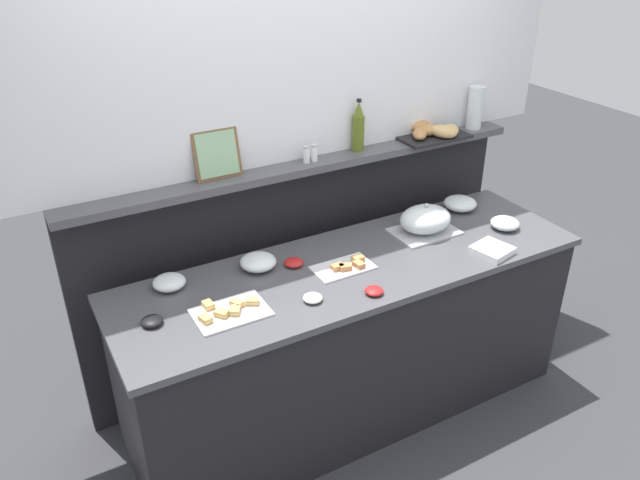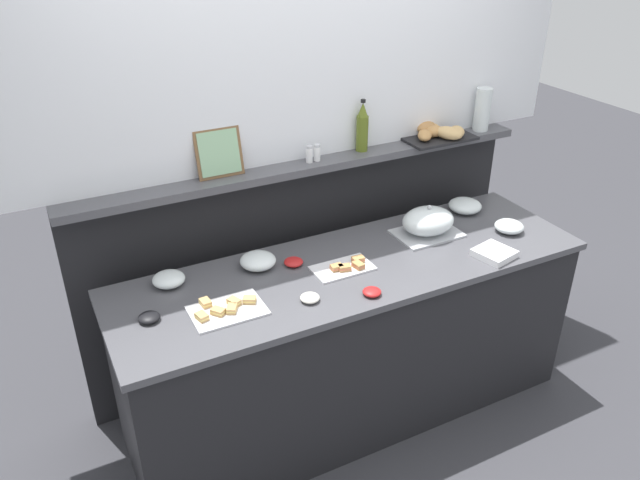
% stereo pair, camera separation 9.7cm
% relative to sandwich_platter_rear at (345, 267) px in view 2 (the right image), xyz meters
% --- Properties ---
extents(ground_plane, '(12.00, 12.00, 0.00)m').
position_rel_sandwich_platter_rear_xyz_m(ground_plane, '(0.06, 0.61, -0.93)').
color(ground_plane, '#38383D').
extents(buffet_counter, '(2.35, 0.71, 0.92)m').
position_rel_sandwich_platter_rear_xyz_m(buffet_counter, '(0.06, 0.01, -0.47)').
color(buffet_counter, black).
rests_on(buffet_counter, ground_plane).
extents(back_ledge_unit, '(2.52, 0.22, 1.29)m').
position_rel_sandwich_platter_rear_xyz_m(back_ledge_unit, '(0.06, 0.54, -0.25)').
color(back_ledge_unit, black).
rests_on(back_ledge_unit, ground_plane).
extents(upper_wall_panel, '(3.12, 0.08, 1.31)m').
position_rel_sandwich_platter_rear_xyz_m(upper_wall_panel, '(0.06, 0.57, 1.02)').
color(upper_wall_panel, white).
rests_on(upper_wall_panel, back_ledge_unit).
extents(sandwich_platter_rear, '(0.29, 0.17, 0.04)m').
position_rel_sandwich_platter_rear_xyz_m(sandwich_platter_rear, '(0.00, 0.00, 0.00)').
color(sandwich_platter_rear, silver).
rests_on(sandwich_platter_rear, buffet_counter).
extents(sandwich_platter_front, '(0.32, 0.21, 0.04)m').
position_rel_sandwich_platter_rear_xyz_m(sandwich_platter_front, '(-0.62, -0.07, 0.00)').
color(sandwich_platter_front, silver).
rests_on(sandwich_platter_front, buffet_counter).
extents(serving_cloche, '(0.34, 0.24, 0.17)m').
position_rel_sandwich_platter_rear_xyz_m(serving_cloche, '(0.55, 0.11, 0.06)').
color(serving_cloche, '#B7BABF').
rests_on(serving_cloche, buffet_counter).
extents(glass_bowl_large, '(0.15, 0.15, 0.06)m').
position_rel_sandwich_platter_rear_xyz_m(glass_bowl_large, '(-0.78, 0.25, 0.02)').
color(glass_bowl_large, silver).
rests_on(glass_bowl_large, buffet_counter).
extents(glass_bowl_medium, '(0.18, 0.18, 0.07)m').
position_rel_sandwich_platter_rear_xyz_m(glass_bowl_medium, '(0.90, 0.24, 0.02)').
color(glass_bowl_medium, silver).
rests_on(glass_bowl_medium, buffet_counter).
extents(glass_bowl_small, '(0.17, 0.17, 0.07)m').
position_rel_sandwich_platter_rear_xyz_m(glass_bowl_small, '(-0.36, 0.21, 0.02)').
color(glass_bowl_small, silver).
rests_on(glass_bowl_small, buffet_counter).
extents(glass_bowl_extra, '(0.15, 0.15, 0.06)m').
position_rel_sandwich_platter_rear_xyz_m(glass_bowl_extra, '(0.96, -0.06, 0.02)').
color(glass_bowl_extra, silver).
rests_on(glass_bowl_extra, buffet_counter).
extents(condiment_bowl_teal, '(0.09, 0.09, 0.03)m').
position_rel_sandwich_platter_rear_xyz_m(condiment_bowl_teal, '(-0.27, -0.16, 0.00)').
color(condiment_bowl_teal, silver).
rests_on(condiment_bowl_teal, buffet_counter).
extents(condiment_bowl_cream, '(0.09, 0.09, 0.03)m').
position_rel_sandwich_platter_rear_xyz_m(condiment_bowl_cream, '(-0.93, 0.01, 0.01)').
color(condiment_bowl_cream, black).
rests_on(condiment_bowl_cream, buffet_counter).
extents(condiment_bowl_dark, '(0.09, 0.09, 0.03)m').
position_rel_sandwich_platter_rear_xyz_m(condiment_bowl_dark, '(-0.20, 0.15, 0.01)').
color(condiment_bowl_dark, red).
rests_on(condiment_bowl_dark, buffet_counter).
extents(condiment_bowl_red, '(0.08, 0.08, 0.03)m').
position_rel_sandwich_platter_rear_xyz_m(condiment_bowl_red, '(0.00, -0.25, 0.00)').
color(condiment_bowl_red, red).
rests_on(condiment_bowl_red, buffet_counter).
extents(napkin_stack, '(0.20, 0.20, 0.03)m').
position_rel_sandwich_platter_rear_xyz_m(napkin_stack, '(0.71, -0.23, 0.01)').
color(napkin_stack, white).
rests_on(napkin_stack, buffet_counter).
extents(olive_oil_bottle, '(0.06, 0.06, 0.28)m').
position_rel_sandwich_platter_rear_xyz_m(olive_oil_bottle, '(0.37, 0.49, 0.48)').
color(olive_oil_bottle, '#56661E').
rests_on(olive_oil_bottle, back_ledge_unit).
extents(salt_shaker, '(0.03, 0.03, 0.09)m').
position_rel_sandwich_platter_rear_xyz_m(salt_shaker, '(0.05, 0.47, 0.40)').
color(salt_shaker, white).
rests_on(salt_shaker, back_ledge_unit).
extents(pepper_shaker, '(0.03, 0.03, 0.09)m').
position_rel_sandwich_platter_rear_xyz_m(pepper_shaker, '(0.09, 0.47, 0.40)').
color(pepper_shaker, white).
rests_on(pepper_shaker, back_ledge_unit).
extents(bread_basket, '(0.40, 0.31, 0.08)m').
position_rel_sandwich_platter_rear_xyz_m(bread_basket, '(0.83, 0.46, 0.40)').
color(bread_basket, black).
rests_on(bread_basket, back_ledge_unit).
extents(framed_picture, '(0.23, 0.07, 0.24)m').
position_rel_sandwich_platter_rear_xyz_m(framed_picture, '(-0.41, 0.51, 0.48)').
color(framed_picture, brown).
rests_on(framed_picture, back_ledge_unit).
extents(water_carafe, '(0.09, 0.09, 0.24)m').
position_rel_sandwich_platter_rear_xyz_m(water_carafe, '(1.15, 0.47, 0.48)').
color(water_carafe, silver).
rests_on(water_carafe, back_ledge_unit).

